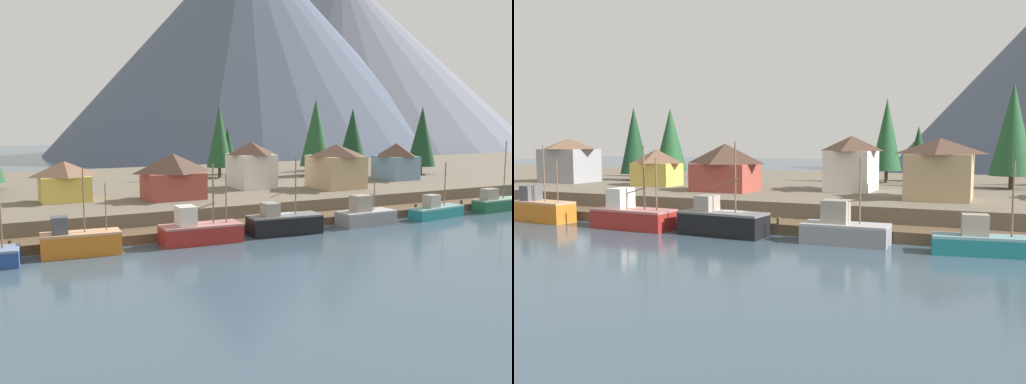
# 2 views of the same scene
# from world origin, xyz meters

# --- Properties ---
(ground_plane) EXTENTS (400.00, 400.00, 1.00)m
(ground_plane) POSITION_xyz_m (0.00, 20.00, -0.50)
(ground_plane) COLOR #384C5B
(dock) EXTENTS (80.00, 4.00, 1.60)m
(dock) POSITION_xyz_m (0.00, 1.99, 0.50)
(dock) COLOR brown
(dock) RESTS_ON ground_plane
(shoreline_bank) EXTENTS (400.00, 56.00, 2.50)m
(shoreline_bank) POSITION_xyz_m (0.00, 32.00, 1.25)
(shoreline_bank) COLOR #665B4C
(shoreline_bank) RESTS_ON ground_plane
(mountain_west_peak) EXTENTS (137.62, 137.62, 75.09)m
(mountain_west_peak) POSITION_xyz_m (59.04, 128.94, 37.54)
(mountain_west_peak) COLOR #4C566B
(mountain_west_peak) RESTS_ON ground_plane
(mountain_central_peak) EXTENTS (146.69, 146.69, 68.68)m
(mountain_central_peak) POSITION_xyz_m (103.28, 136.12, 34.34)
(mountain_central_peak) COLOR slate
(mountain_central_peak) RESTS_ON ground_plane
(fishing_boat_orange) EXTENTS (7.31, 3.22, 8.05)m
(fishing_boat_orange) POSITION_xyz_m (-22.25, -1.73, 1.27)
(fishing_boat_orange) COLOR #CC6B1E
(fishing_boat_orange) RESTS_ON ground_plane
(fishing_boat_red) EXTENTS (8.32, 3.50, 8.00)m
(fishing_boat_red) POSITION_xyz_m (-10.49, -1.90, 1.25)
(fishing_boat_red) COLOR maroon
(fishing_boat_red) RESTS_ON ground_plane
(fishing_boat_black) EXTENTS (8.28, 3.47, 8.44)m
(fishing_boat_black) POSITION_xyz_m (-0.66, -1.87, 1.22)
(fishing_boat_black) COLOR black
(fishing_boat_black) RESTS_ON ground_plane
(fishing_boat_grey) EXTENTS (7.16, 3.05, 7.12)m
(fishing_boat_grey) POSITION_xyz_m (10.53, -1.67, 1.16)
(fishing_boat_grey) COLOR gray
(fishing_boat_grey) RESTS_ON ground_plane
(fishing_boat_teal) EXTENTS (8.42, 3.37, 6.98)m
(fishing_boat_teal) POSITION_xyz_m (21.49, -1.83, 0.94)
(fishing_boat_teal) COLOR #196B70
(fishing_boat_teal) RESTS_ON ground_plane
(fishing_boat_green) EXTENTS (8.25, 2.57, 9.47)m
(fishing_boat_green) POSITION_xyz_m (33.17, -1.41, 1.04)
(fishing_boat_green) COLOR #1E5B3D
(fishing_boat_green) RESTS_ON ground_plane
(house_yellow) EXTENTS (6.04, 4.44, 4.91)m
(house_yellow) POSITION_xyz_m (-20.55, 16.71, 5.01)
(house_yellow) COLOR gold
(house_yellow) RESTS_ON shoreline_bank
(house_tan) EXTENTS (6.66, 7.14, 6.29)m
(house_tan) POSITION_xyz_m (16.54, 13.10, 5.70)
(house_tan) COLOR tan
(house_tan) RESTS_ON shoreline_bank
(house_blue) EXTENTS (5.46, 6.55, 5.89)m
(house_blue) POSITION_xyz_m (32.10, 18.39, 5.51)
(house_blue) COLOR #6689A8
(house_blue) RESTS_ON shoreline_bank
(house_red) EXTENTS (7.46, 5.56, 5.68)m
(house_red) POSITION_xyz_m (-8.09, 12.92, 5.41)
(house_red) COLOR #9E4238
(house_red) RESTS_ON shoreline_bank
(house_white) EXTENTS (5.56, 6.83, 6.61)m
(house_white) POSITION_xyz_m (5.82, 18.94, 5.87)
(house_white) COLOR silver
(house_white) RESTS_ON shoreline_bank
(conifer_near_left) EXTENTS (4.36, 4.36, 12.14)m
(conifer_near_left) POSITION_xyz_m (7.19, 33.65, 9.45)
(conifer_near_left) COLOR #4C3823
(conifer_near_left) RESTS_ON shoreline_bank
(conifer_near_right) EXTENTS (5.46, 5.46, 11.80)m
(conifer_near_right) POSITION_xyz_m (38.22, 38.65, 8.97)
(conifer_near_right) COLOR #4C3823
(conifer_near_right) RESTS_ON shoreline_bank
(conifer_mid_left) EXTENTS (2.51, 2.51, 8.10)m
(conifer_mid_left) POSITION_xyz_m (28.34, 36.26, 7.12)
(conifer_mid_left) COLOR #4C3823
(conifer_mid_left) RESTS_ON shoreline_bank
(conifer_mid_right) EXTENTS (5.39, 5.39, 13.22)m
(conifer_mid_right) POSITION_xyz_m (23.56, 29.46, 9.94)
(conifer_mid_right) COLOR #4C3823
(conifer_mid_right) RESTS_ON shoreline_bank
(conifer_back_right) EXTENTS (3.21, 3.21, 8.29)m
(conifer_back_right) POSITION_xyz_m (10.97, 38.69, 7.59)
(conifer_back_right) COLOR #4C3823
(conifer_back_right) RESTS_ON shoreline_bank
(conifer_centre) EXTENTS (4.95, 4.95, 11.99)m
(conifer_centre) POSITION_xyz_m (41.65, 22.80, 9.23)
(conifer_centre) COLOR #4C3823
(conifer_centre) RESTS_ON shoreline_bank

